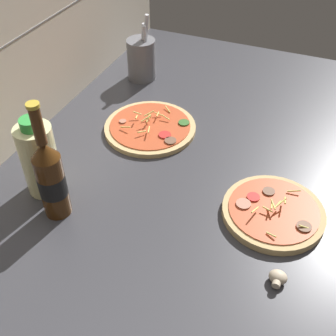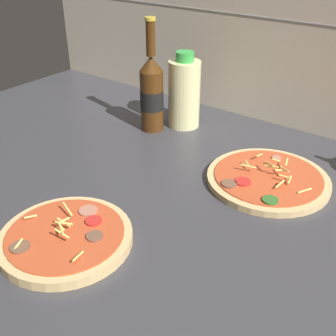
{
  "view_description": "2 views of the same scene",
  "coord_description": "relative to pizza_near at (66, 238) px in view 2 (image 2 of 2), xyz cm",
  "views": [
    {
      "loc": [
        -72.93,
        -26.55,
        73.74
      ],
      "look_at": [
        -2.36,
        2.77,
        6.64
      ],
      "focal_mm": 45.0,
      "sensor_mm": 36.0,
      "label": 1
    },
    {
      "loc": [
        44.41,
        -58.38,
        50.64
      ],
      "look_at": [
        -1.64,
        2.77,
        6.02
      ],
      "focal_mm": 45.0,
      "sensor_mm": 36.0,
      "label": 2
    }
  ],
  "objects": [
    {
      "name": "tile_backsplash",
      "position": [
        3.9,
        69.12,
        26.45
      ],
      "size": [
        160.0,
        1.13,
        60.0
      ],
      "color": "beige",
      "rests_on": "ground"
    },
    {
      "name": "counter_slab",
      "position": [
        3.9,
        23.62,
        -2.3
      ],
      "size": [
        160.0,
        90.0,
        2.5
      ],
      "color": "#38383D",
      "rests_on": "ground"
    },
    {
      "name": "pizza_far",
      "position": [
        19.31,
        39.24,
        -0.21
      ],
      "size": [
        26.05,
        26.05,
        4.51
      ],
      "color": "tan",
      "rests_on": "counter_slab"
    },
    {
      "name": "beer_bottle",
      "position": [
        -17.54,
        45.66,
        9.27
      ],
      "size": [
        6.13,
        6.13,
        29.0
      ],
      "color": "#47280F",
      "rests_on": "counter_slab"
    },
    {
      "name": "pizza_near",
      "position": [
        0.0,
        0.0,
        0.0
      ],
      "size": [
        23.11,
        23.11,
        4.52
      ],
      "color": "tan",
      "rests_on": "counter_slab"
    },
    {
      "name": "oil_bottle",
      "position": [
        -12.16,
        52.66,
        8.23
      ],
      "size": [
        8.46,
        8.46,
        20.18
      ],
      "color": "beige",
      "rests_on": "counter_slab"
    }
  ]
}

